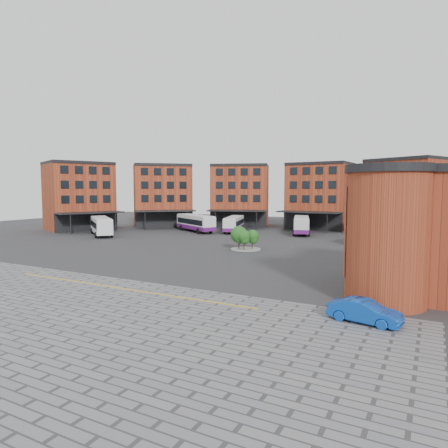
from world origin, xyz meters
The scene contains 12 objects.
ground centered at (0.00, 0.00, 0.00)m, with size 160.00×160.00×0.00m, color #28282B.
paving_zone centered at (2.00, -22.00, 0.01)m, with size 50.00×22.00×0.02m, color slate.
yellow_line centered at (2.00, -14.00, 0.03)m, with size 26.00×0.15×0.02m, color gold.
main_building centered at (-4.77, 38.25, 7.23)m, with size 94.14×42.48×14.60m.
tree_island centered at (1.89, 11.61, 1.87)m, with size 4.40×4.40×3.46m.
bus_a centered at (-29.82, 15.42, 2.05)m, with size 11.25×9.80×3.45m.
bus_b centered at (-17.47, 29.41, 1.89)m, with size 12.03×8.82×3.48m.
bus_c centered at (-10.21, 32.69, 1.71)m, with size 5.71×11.45×3.15m.
bus_d centered at (3.14, 35.63, 1.85)m, with size 6.21×12.43×3.42m.
bus_e centered at (17.66, 28.16, 1.79)m, with size 6.29×12.00×3.31m.
bus_f centered at (24.01, 23.95, 1.59)m, with size 9.14×8.98×2.93m.
blue_car centered at (22.32, -13.43, 0.77)m, with size 1.63×4.68×1.54m, color #0C40A7.
Camera 1 is at (26.12, -40.37, 8.78)m, focal length 32.00 mm.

